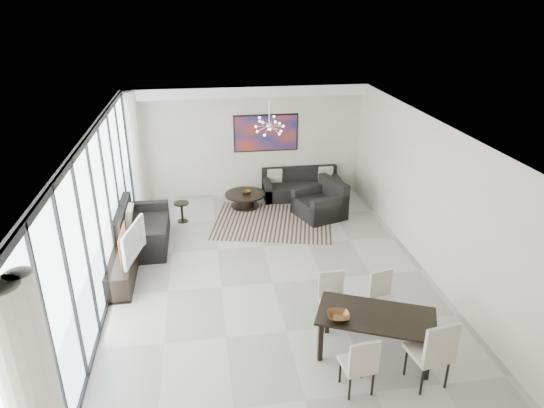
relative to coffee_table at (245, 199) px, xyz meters
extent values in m
cube|color=#A8A39B|center=(0.16, -3.61, -0.19)|extent=(6.00, 9.00, 0.02)
cube|color=white|center=(0.16, -3.61, 2.69)|extent=(6.00, 9.00, 0.02)
cube|color=silver|center=(0.16, 0.88, 1.25)|extent=(6.00, 0.02, 2.90)
cube|color=silver|center=(3.15, -3.61, 1.25)|extent=(0.02, 9.00, 2.90)
cube|color=white|center=(-2.82, -3.61, 1.25)|extent=(0.01, 8.95, 2.85)
cube|color=black|center=(-2.78, -3.61, 2.65)|extent=(0.04, 8.95, 0.10)
cube|color=black|center=(-2.78, -3.61, -0.17)|extent=(0.04, 8.95, 0.06)
cube|color=black|center=(-2.78, -6.61, 1.25)|extent=(0.04, 0.05, 2.88)
cube|color=black|center=(-2.78, -5.61, 1.25)|extent=(0.04, 0.05, 2.88)
cube|color=black|center=(-2.78, -4.61, 1.25)|extent=(0.04, 0.05, 2.88)
cube|color=black|center=(-2.78, -3.61, 1.25)|extent=(0.04, 0.05, 2.88)
cube|color=black|center=(-2.78, -2.61, 1.25)|extent=(0.04, 0.05, 2.88)
cube|color=black|center=(-2.78, -1.61, 1.25)|extent=(0.04, 0.05, 2.88)
cube|color=black|center=(-2.78, -0.61, 1.25)|extent=(0.04, 0.05, 2.88)
cube|color=black|center=(-2.78, 0.39, 1.25)|extent=(0.04, 0.05, 2.88)
cylinder|color=beige|center=(-2.64, 0.54, 1.25)|extent=(0.36, 0.36, 2.85)
cube|color=white|center=(0.16, 0.69, 2.57)|extent=(5.98, 0.40, 0.26)
cube|color=#B13418|center=(0.66, 0.86, 1.45)|extent=(1.68, 0.04, 0.98)
cylinder|color=silver|center=(0.46, -1.11, 2.42)|extent=(0.02, 0.02, 0.55)
sphere|color=silver|center=(0.46, -1.11, 2.15)|extent=(0.12, 0.12, 0.12)
cube|color=black|center=(0.56, -1.01, -0.19)|extent=(3.13, 2.66, 0.01)
cylinder|color=black|center=(0.00, 0.00, 0.13)|extent=(1.01, 1.01, 0.04)
cylinder|color=black|center=(0.00, 0.00, -0.04)|extent=(0.45, 0.45, 0.31)
cylinder|color=black|center=(0.00, 0.00, -0.19)|extent=(0.71, 0.71, 0.03)
imported|color=brown|center=(0.04, 0.00, 0.19)|extent=(0.28, 0.28, 0.07)
cube|color=black|center=(1.54, 0.41, -0.02)|extent=(2.02, 0.82, 0.37)
cube|color=black|center=(1.54, 0.74, 0.35)|extent=(2.02, 0.16, 0.37)
cube|color=black|center=(0.61, 0.41, 0.06)|extent=(0.16, 0.82, 0.53)
cube|color=black|center=(2.46, 0.41, 0.06)|extent=(0.16, 0.82, 0.53)
cube|color=black|center=(-2.34, -1.69, 0.02)|extent=(1.01, 1.79, 0.45)
cube|color=black|center=(-2.75, -1.69, 0.47)|extent=(0.20, 1.79, 0.45)
cube|color=black|center=(-2.34, -2.49, 0.12)|extent=(1.01, 0.20, 0.65)
cube|color=black|center=(-2.34, -0.90, 0.12)|extent=(1.01, 0.20, 0.65)
cube|color=black|center=(1.71, -0.85, 0.02)|extent=(1.29, 1.32, 0.44)
cube|color=black|center=(2.08, -0.71, 0.46)|extent=(0.55, 1.04, 0.44)
cube|color=black|center=(1.56, -0.45, 0.12)|extent=(0.99, 0.53, 0.64)
cube|color=black|center=(1.85, -1.24, 0.12)|extent=(0.99, 0.53, 0.64)
cylinder|color=black|center=(-1.56, -0.66, 0.27)|extent=(0.35, 0.35, 0.04)
cylinder|color=black|center=(-1.56, -0.66, 0.03)|extent=(0.06, 0.06, 0.44)
cylinder|color=black|center=(-1.56, -0.66, -0.19)|extent=(0.25, 0.25, 0.03)
cube|color=black|center=(-2.60, -3.11, 0.04)|extent=(0.44, 1.56, 0.49)
imported|color=gray|center=(-2.44, -3.08, 0.60)|extent=(0.38, 1.10, 0.63)
cube|color=black|center=(1.34, -5.75, 0.48)|extent=(1.87, 1.44, 0.04)
cube|color=black|center=(0.53, -5.75, 0.13)|extent=(0.07, 0.07, 0.66)
cube|color=black|center=(0.79, -5.15, 0.13)|extent=(0.07, 0.07, 0.66)
cube|color=black|center=(1.89, -6.34, 0.13)|extent=(0.07, 0.07, 0.66)
cube|color=black|center=(2.15, -5.75, 0.13)|extent=(0.07, 0.07, 0.66)
cube|color=beige|center=(0.87, -6.38, 0.22)|extent=(0.46, 0.46, 0.05)
cube|color=beige|center=(0.89, -6.56, 0.46)|extent=(0.42, 0.09, 0.51)
cylinder|color=black|center=(0.69, -6.23, 0.00)|extent=(0.04, 0.04, 0.39)
cylinder|color=black|center=(1.05, -6.52, 0.00)|extent=(0.04, 0.04, 0.39)
cube|color=beige|center=(1.86, -6.39, 0.30)|extent=(0.58, 0.58, 0.07)
cube|color=beige|center=(1.90, -6.60, 0.58)|extent=(0.50, 0.14, 0.61)
cylinder|color=black|center=(1.64, -6.23, 0.03)|extent=(0.04, 0.04, 0.47)
cylinder|color=black|center=(2.09, -6.55, 0.03)|extent=(0.04, 0.04, 0.47)
cube|color=beige|center=(0.93, -4.99, 0.22)|extent=(0.43, 0.43, 0.05)
cube|color=beige|center=(0.92, -4.81, 0.45)|extent=(0.42, 0.06, 0.51)
cylinder|color=black|center=(1.10, -5.15, -0.01)|extent=(0.04, 0.04, 0.39)
cylinder|color=black|center=(0.76, -4.83, -0.01)|extent=(0.04, 0.04, 0.39)
cube|color=beige|center=(1.77, -5.07, 0.21)|extent=(0.50, 0.50, 0.05)
cube|color=beige|center=(1.72, -4.90, 0.44)|extent=(0.41, 0.15, 0.50)
cylinder|color=black|center=(1.96, -5.19, -0.01)|extent=(0.04, 0.04, 0.38)
cylinder|color=black|center=(1.57, -4.96, -0.01)|extent=(0.04, 0.04, 0.38)
imported|color=brown|center=(0.78, -5.74, 0.54)|extent=(0.36, 0.36, 0.08)
camera|label=1|loc=(-1.01, -11.22, 4.75)|focal=32.00mm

